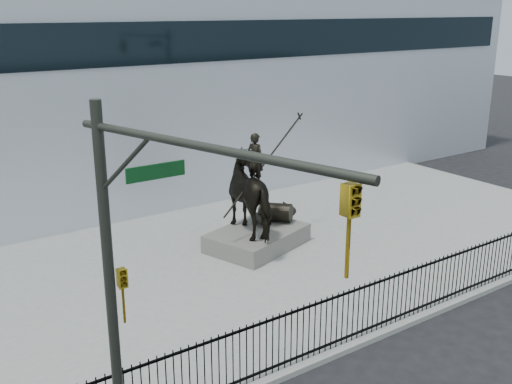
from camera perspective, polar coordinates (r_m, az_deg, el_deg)
ground at (r=15.57m, az=13.41°, el=-15.58°), size 120.00×120.00×0.00m
plaza at (r=20.21m, az=-1.48°, el=-6.85°), size 30.00×12.00×0.15m
building at (r=30.42m, az=-15.33°, el=9.40°), size 44.00×14.00×9.00m
picket_fence at (r=15.84m, az=10.24°, el=-10.97°), size 22.10×0.10×1.50m
statue_plinth at (r=21.29m, az=0.12°, el=-4.41°), size 3.93×3.23×0.63m
equestrian_statue at (r=20.79m, az=0.23°, el=-0.14°), size 4.16×3.24×3.68m
traffic_signal_left at (r=9.52m, az=-10.51°, el=-9.78°), size 1.52×4.84×7.00m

